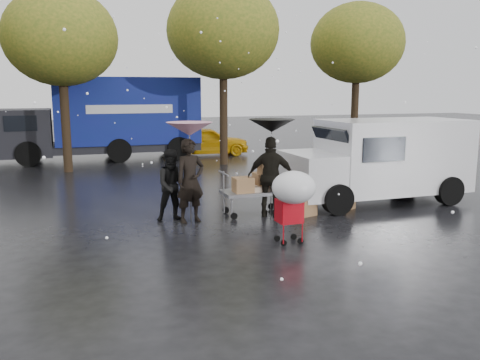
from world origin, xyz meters
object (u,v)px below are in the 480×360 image
object	(u,v)px
shopping_cart	(293,191)
white_van	(381,159)
person_pink	(190,181)
yellow_taxi	(206,141)
vendor_cart	(257,185)
blue_truck	(107,119)
person_black	(271,177)

from	to	relation	value
shopping_cart	white_van	size ratio (longest dim) A/B	0.30
shopping_cart	white_van	xyz separation A→B (m)	(3.87, 2.81, 0.10)
person_pink	shopping_cart	bearing A→B (deg)	-73.70
white_van	yellow_taxi	distance (m)	11.21
shopping_cart	vendor_cart	bearing A→B (deg)	84.88
vendor_cart	shopping_cart	bearing A→B (deg)	-95.12
shopping_cart	blue_truck	distance (m)	14.10
vendor_cart	yellow_taxi	xyz separation A→B (m)	(1.80, 11.30, -0.06)
person_pink	person_black	bearing A→B (deg)	-19.36
shopping_cart	person_pink	bearing A→B (deg)	121.47
vendor_cart	white_van	size ratio (longest dim) A/B	0.31
person_black	white_van	bearing A→B (deg)	-144.97
person_black	blue_truck	bearing A→B (deg)	-51.26
vendor_cart	person_black	bearing A→B (deg)	-54.44
shopping_cart	blue_truck	size ratio (longest dim) A/B	0.18
white_van	vendor_cart	bearing A→B (deg)	-175.97
person_pink	yellow_taxi	bearing A→B (deg)	58.00
yellow_taxi	blue_truck	bearing A→B (deg)	93.15
person_black	white_van	world-z (taller)	white_van
person_black	white_van	distance (m)	3.46
shopping_cart	yellow_taxi	size ratio (longest dim) A/B	0.38
vendor_cart	yellow_taxi	bearing A→B (deg)	80.96
person_pink	person_black	distance (m)	1.92
vendor_cart	shopping_cart	world-z (taller)	shopping_cart
yellow_taxi	shopping_cart	bearing A→B (deg)	175.27
person_pink	blue_truck	xyz separation A→B (m)	(-0.89, 11.52, 0.81)
vendor_cart	white_van	bearing A→B (deg)	4.03
blue_truck	white_van	bearing A→B (deg)	-60.73
blue_truck	yellow_taxi	xyz separation A→B (m)	(4.36, -0.03, -1.10)
white_van	yellow_taxi	xyz separation A→B (m)	(-1.84, 11.04, -0.50)
person_black	blue_truck	xyz separation A→B (m)	(-2.80, 11.66, 0.80)
person_black	yellow_taxi	xyz separation A→B (m)	(1.56, 11.63, -0.29)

